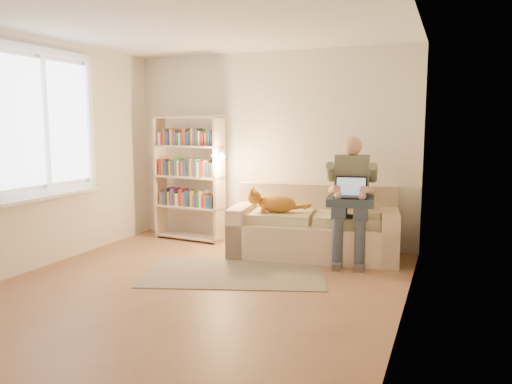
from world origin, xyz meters
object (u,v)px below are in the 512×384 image
at_px(laptop, 352,192).
at_px(bookshelf, 189,172).
at_px(sofa, 314,230).
at_px(cat, 273,203).
at_px(person, 351,192).

xyz_separation_m(laptop, bookshelf, (-2.36, 0.37, 0.12)).
bearing_deg(bookshelf, sofa, 0.71).
distance_m(sofa, bookshelf, 1.97).
height_order(sofa, cat, sofa).
relative_size(person, cat, 2.07).
height_order(person, laptop, person).
xyz_separation_m(cat, laptop, (0.97, -0.01, 0.18)).
relative_size(laptop, bookshelf, 0.23).
bearing_deg(sofa, bookshelf, 166.35).
distance_m(cat, bookshelf, 1.46).
bearing_deg(cat, sofa, 14.74).
bearing_deg(sofa, person, -18.92).
distance_m(person, cat, 0.96).
bearing_deg(sofa, laptop, -31.98).
bearing_deg(cat, laptop, -9.46).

